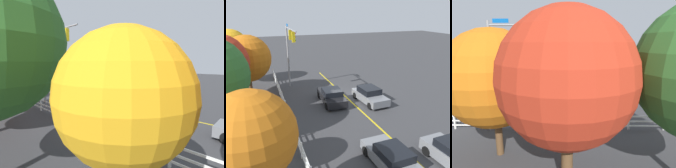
# 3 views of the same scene
# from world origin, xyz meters

# --- Properties ---
(ground_plane) EXTENTS (120.00, 120.00, 0.00)m
(ground_plane) POSITION_xyz_m (0.00, 0.00, 0.00)
(ground_plane) COLOR #38383A
(lane_center_stripe) EXTENTS (28.00, 0.16, 0.01)m
(lane_center_stripe) POSITION_xyz_m (-4.00, 0.00, 0.00)
(lane_center_stripe) COLOR gold
(lane_center_stripe) RESTS_ON ground_plane
(signal_assembly) EXTENTS (6.14, 0.38, 7.38)m
(signal_assembly) POSITION_xyz_m (3.74, 4.97, 5.13)
(signal_assembly) COLOR gray
(signal_assembly) RESTS_ON ground_plane
(car_1) EXTENTS (4.69, 2.20, 1.44)m
(car_1) POSITION_xyz_m (-1.09, 1.90, 0.69)
(car_1) COLOR black
(car_1) RESTS_ON ground_plane
(car_3) EXTENTS (4.39, 2.21, 1.50)m
(car_3) POSITION_xyz_m (-2.29, -1.72, 0.72)
(car_3) COLOR slate
(car_3) RESTS_ON ground_plane
(white_rail_fence) EXTENTS (26.10, 0.10, 1.15)m
(white_rail_fence) POSITION_xyz_m (-3.00, 6.51, 0.60)
(white_rail_fence) COLOR white
(white_rail_fence) RESTS_ON ground_plane
(tree_5) EXTENTS (2.85, 2.85, 4.83)m
(tree_5) POSITION_xyz_m (-9.55, 10.05, 3.37)
(tree_5) COLOR brown
(tree_5) RESTS_ON ground_plane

